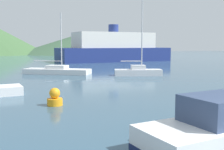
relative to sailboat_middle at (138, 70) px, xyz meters
The scene contains 5 objects.
sailboat_middle is the anchor object (origin of this frame).
sailboat_outer 9.28m from the sailboat_middle, 150.85° to the left, with size 7.64×5.81×6.90m.
ferry_distant 26.69m from the sailboat_middle, 77.01° to the left, with size 22.92×10.23×7.31m.
buoy_marker 16.16m from the sailboat_middle, 130.22° to the right, with size 0.85×0.85×0.98m.
hill_central 76.87m from the sailboat_middle, 81.60° to the left, with size 49.54×49.54×7.77m.
Camera 1 is at (-5.81, -4.62, 3.34)m, focal length 45.00 mm.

